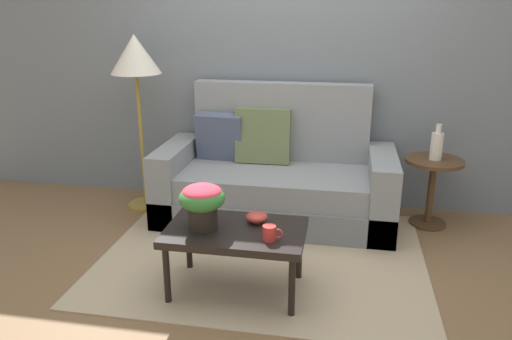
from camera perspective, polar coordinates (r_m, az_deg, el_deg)
The scene contains 11 objects.
ground_plane at distance 3.57m, azimuth 0.64°, elevation -10.45°, with size 14.00×14.00×0.00m, color brown.
wall_back at distance 4.38m, azimuth 3.57°, elevation 12.99°, with size 6.40×0.12×2.62m, color slate.
area_rug at distance 3.63m, azimuth 0.85°, elevation -9.82°, with size 2.28×1.80×0.01m, color tan.
couch at distance 4.16m, azimuth 2.17°, elevation -1.18°, with size 1.93×0.85×1.11m.
coffee_table at distance 3.06m, azimuth -2.38°, elevation -7.57°, with size 0.85×0.53×0.43m.
side_table at distance 4.22m, azimuth 19.70°, elevation -1.10°, with size 0.46×0.46×0.57m.
floor_lamp at distance 4.28m, azimuth -13.73°, elevation 11.81°, with size 0.42×0.42×1.51m.
potted_plant at distance 2.99m, azimuth -6.24°, elevation -3.57°, with size 0.28×0.28×0.28m.
coffee_mug at distance 2.88m, azimuth 1.62°, elevation -7.29°, with size 0.12×0.08×0.09m.
snack_bowl at distance 3.10m, azimuth 0.09°, elevation -5.47°, with size 0.14×0.14×0.07m.
table_vase at distance 4.14m, azimuth 20.15°, elevation 2.70°, with size 0.09×0.09×0.29m.
Camera 1 is at (0.53, -3.08, 1.72)m, focal length 34.61 mm.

